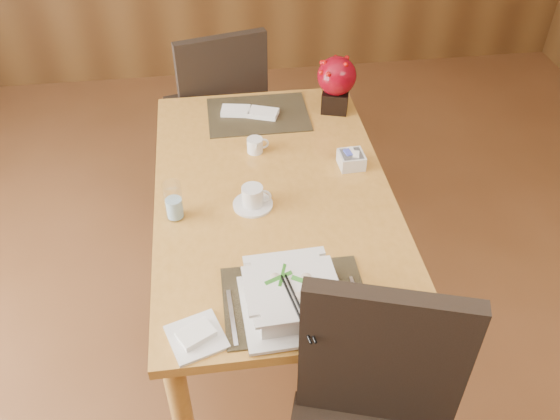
{
  "coord_description": "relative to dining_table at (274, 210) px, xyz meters",
  "views": [
    {
      "loc": [
        -0.21,
        -1.14,
        2.18
      ],
      "look_at": [
        -0.01,
        0.35,
        0.87
      ],
      "focal_mm": 38.0,
      "sensor_mm": 36.0,
      "label": 1
    }
  ],
  "objects": [
    {
      "name": "placemat_far",
      "position": [
        0.0,
        0.55,
        0.1
      ],
      "size": [
        0.45,
        0.33,
        0.01
      ],
      "primitive_type": "cube",
      "color": "black",
      "rests_on": "dining_table"
    },
    {
      "name": "dining_table",
      "position": [
        0.0,
        0.0,
        0.0
      ],
      "size": [
        0.9,
        1.5,
        0.75
      ],
      "color": "#C58836",
      "rests_on": "ground"
    },
    {
      "name": "napkins_far",
      "position": [
        -0.03,
        0.55,
        0.11
      ],
      "size": [
        0.27,
        0.16,
        0.02
      ],
      "primitive_type": null,
      "rotation": [
        0.0,
        0.0,
        -0.29
      ],
      "color": "white",
      "rests_on": "dining_table"
    },
    {
      "name": "bread_plate",
      "position": [
        -0.31,
        -0.65,
        0.1
      ],
      "size": [
        0.2,
        0.2,
        0.01
      ],
      "primitive_type": "cube",
      "rotation": [
        0.0,
        0.0,
        0.32
      ],
      "color": "silver",
      "rests_on": "dining_table"
    },
    {
      "name": "sugar_caddy",
      "position": [
        0.33,
        0.12,
        0.13
      ],
      "size": [
        0.1,
        0.1,
        0.06
      ],
      "primitive_type": "cube",
      "rotation": [
        0.0,
        0.0,
        0.05
      ],
      "color": "silver",
      "rests_on": "dining_table"
    },
    {
      "name": "far_chair",
      "position": [
        -0.17,
        0.96,
        -0.09
      ],
      "size": [
        0.56,
        0.56,
        1.0
      ],
      "rotation": [
        0.0,
        0.0,
        3.38
      ],
      "color": "black",
      "rests_on": "ground"
    },
    {
      "name": "water_glass",
      "position": [
        -0.37,
        -0.1,
        0.17
      ],
      "size": [
        0.08,
        0.08,
        0.15
      ],
      "primitive_type": "cylinder",
      "rotation": [
        0.0,
        0.0,
        -0.25
      ],
      "color": "silver",
      "rests_on": "dining_table"
    },
    {
      "name": "berry_decor",
      "position": [
        0.35,
        0.55,
        0.24
      ],
      "size": [
        0.17,
        0.17,
        0.26
      ],
      "rotation": [
        0.0,
        0.0,
        -0.3
      ],
      "color": "black",
      "rests_on": "dining_table"
    },
    {
      "name": "coffee_cup",
      "position": [
        -0.09,
        -0.07,
        0.13
      ],
      "size": [
        0.15,
        0.15,
        0.08
      ],
      "rotation": [
        0.0,
        0.0,
        -0.23
      ],
      "color": "silver",
      "rests_on": "dining_table"
    },
    {
      "name": "creamer_jug",
      "position": [
        -0.04,
        0.27,
        0.13
      ],
      "size": [
        0.09,
        0.09,
        0.06
      ],
      "primitive_type": null,
      "rotation": [
        0.0,
        0.0,
        0.11
      ],
      "color": "silver",
      "rests_on": "dining_table"
    },
    {
      "name": "soup_setting",
      "position": [
        -0.02,
        -0.59,
        0.16
      ],
      "size": [
        0.31,
        0.31,
        0.12
      ],
      "rotation": [
        0.0,
        0.0,
        0.04
      ],
      "color": "silver",
      "rests_on": "dining_table"
    },
    {
      "name": "placemat_near",
      "position": [
        0.0,
        -0.55,
        0.1
      ],
      "size": [
        0.45,
        0.33,
        0.01
      ],
      "primitive_type": "cube",
      "color": "black",
      "rests_on": "dining_table"
    }
  ]
}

